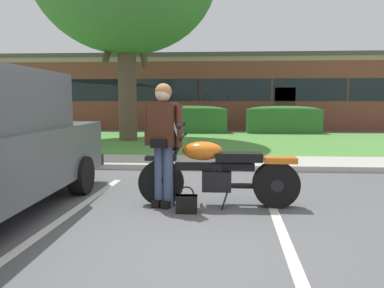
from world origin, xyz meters
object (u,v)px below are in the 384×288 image
(motorcycle, at_px, (224,172))
(brick_building, at_px, (202,93))
(rider_person, at_px, (163,136))
(handbag, at_px, (187,202))
(hedge_center_left, at_px, (283,119))
(hedge_left, at_px, (190,119))

(motorcycle, bearing_deg, brick_building, 93.20)
(motorcycle, bearing_deg, rider_person, -175.04)
(handbag, height_order, brick_building, brick_building)
(motorcycle, distance_m, brick_building, 18.10)
(motorcycle, bearing_deg, handbag, -143.56)
(hedge_center_left, height_order, brick_building, brick_building)
(motorcycle, relative_size, rider_person, 1.31)
(handbag, xyz_separation_m, hedge_left, (-0.78, 11.67, 0.51))
(hedge_center_left, bearing_deg, rider_person, -107.86)
(motorcycle, bearing_deg, hedge_center_left, 75.94)
(handbag, distance_m, hedge_center_left, 12.14)
(motorcycle, height_order, rider_person, rider_person)
(handbag, xyz_separation_m, hedge_center_left, (3.32, 11.67, 0.51))
(motorcycle, height_order, hedge_center_left, motorcycle)
(motorcycle, relative_size, handbag, 6.22)
(handbag, bearing_deg, brick_building, 91.61)
(hedge_left, height_order, brick_building, brick_building)
(rider_person, height_order, hedge_center_left, rider_person)
(brick_building, bearing_deg, rider_person, -89.45)
(rider_person, bearing_deg, motorcycle, 4.96)
(handbag, distance_m, hedge_left, 11.70)
(hedge_left, bearing_deg, handbag, -86.16)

